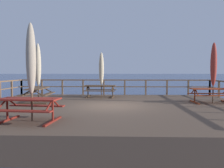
{
  "coord_description": "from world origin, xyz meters",
  "views": [
    {
      "loc": [
        0.43,
        -10.95,
        2.46
      ],
      "look_at": [
        0.0,
        0.8,
        1.84
      ],
      "focal_mm": 36.65,
      "sensor_mm": 36.0,
      "label": 1
    }
  ],
  "objects_px": {
    "picnic_table_front_right": "(211,92)",
    "picnic_table_mid_left": "(100,88)",
    "picnic_table_back_right": "(38,92)",
    "patio_umbrella_short_front": "(31,59)",
    "patio_umbrella_short_back": "(38,65)",
    "patio_umbrella_tall_back_left": "(101,69)",
    "patio_umbrella_tall_front": "(214,65)",
    "picnic_table_mid_right": "(30,105)"
  },
  "relations": [
    {
      "from": "picnic_table_front_right",
      "to": "picnic_table_back_right",
      "type": "relative_size",
      "value": 0.94
    },
    {
      "from": "picnic_table_back_right",
      "to": "patio_umbrella_short_back",
      "type": "height_order",
      "value": "patio_umbrella_short_back"
    },
    {
      "from": "picnic_table_front_right",
      "to": "picnic_table_mid_left",
      "type": "height_order",
      "value": "same"
    },
    {
      "from": "patio_umbrella_short_front",
      "to": "patio_umbrella_tall_back_left",
      "type": "distance_m",
      "value": 7.48
    },
    {
      "from": "picnic_table_mid_left",
      "to": "patio_umbrella_tall_back_left",
      "type": "xyz_separation_m",
      "value": [
        0.08,
        0.01,
        1.27
      ]
    },
    {
      "from": "patio_umbrella_short_back",
      "to": "picnic_table_back_right",
      "type": "bearing_deg",
      "value": 163.22
    },
    {
      "from": "picnic_table_mid_left",
      "to": "patio_umbrella_tall_front",
      "type": "xyz_separation_m",
      "value": [
        6.13,
        -2.57,
        1.44
      ]
    },
    {
      "from": "picnic_table_back_right",
      "to": "patio_umbrella_short_back",
      "type": "relative_size",
      "value": 0.72
    },
    {
      "from": "patio_umbrella_short_front",
      "to": "patio_umbrella_short_back",
      "type": "height_order",
      "value": "patio_umbrella_short_front"
    },
    {
      "from": "patio_umbrella_short_back",
      "to": "patio_umbrella_short_front",
      "type": "bearing_deg",
      "value": -72.49
    },
    {
      "from": "patio_umbrella_tall_front",
      "to": "patio_umbrella_tall_back_left",
      "type": "distance_m",
      "value": 6.59
    },
    {
      "from": "picnic_table_mid_right",
      "to": "patio_umbrella_tall_front",
      "type": "distance_m",
      "value": 9.26
    },
    {
      "from": "picnic_table_mid_left",
      "to": "picnic_table_back_right",
      "type": "xyz_separation_m",
      "value": [
        -3.16,
        -2.52,
        0.01
      ]
    },
    {
      "from": "patio_umbrella_tall_front",
      "to": "patio_umbrella_short_front",
      "type": "xyz_separation_m",
      "value": [
        -7.76,
        -4.7,
        0.04
      ]
    },
    {
      "from": "picnic_table_front_right",
      "to": "patio_umbrella_tall_back_left",
      "type": "relative_size",
      "value": 0.74
    },
    {
      "from": "patio_umbrella_tall_front",
      "to": "patio_umbrella_short_front",
      "type": "relative_size",
      "value": 0.98
    },
    {
      "from": "picnic_table_back_right",
      "to": "patio_umbrella_tall_back_left",
      "type": "relative_size",
      "value": 0.79
    },
    {
      "from": "patio_umbrella_short_back",
      "to": "picnic_table_mid_left",
      "type": "bearing_deg",
      "value": 39.09
    },
    {
      "from": "picnic_table_mid_right",
      "to": "patio_umbrella_tall_front",
      "type": "relative_size",
      "value": 0.65
    },
    {
      "from": "patio_umbrella_tall_front",
      "to": "patio_umbrella_tall_back_left",
      "type": "relative_size",
      "value": 1.09
    },
    {
      "from": "picnic_table_front_right",
      "to": "picnic_table_mid_left",
      "type": "distance_m",
      "value": 6.57
    },
    {
      "from": "picnic_table_mid_right",
      "to": "picnic_table_mid_left",
      "type": "xyz_separation_m",
      "value": [
        1.67,
        7.33,
        0.0
      ]
    },
    {
      "from": "picnic_table_front_right",
      "to": "patio_umbrella_tall_front",
      "type": "height_order",
      "value": "patio_umbrella_tall_front"
    },
    {
      "from": "picnic_table_front_right",
      "to": "patio_umbrella_tall_back_left",
      "type": "bearing_deg",
      "value": 157.18
    },
    {
      "from": "picnic_table_mid_left",
      "to": "patio_umbrella_short_front",
      "type": "relative_size",
      "value": 0.65
    },
    {
      "from": "picnic_table_back_right",
      "to": "patio_umbrella_short_front",
      "type": "relative_size",
      "value": 0.7
    },
    {
      "from": "picnic_table_back_right",
      "to": "patio_umbrella_short_back",
      "type": "xyz_separation_m",
      "value": [
        0.05,
        -0.01,
        1.44
      ]
    },
    {
      "from": "picnic_table_back_right",
      "to": "patio_umbrella_short_front",
      "type": "bearing_deg",
      "value": -72.02
    },
    {
      "from": "picnic_table_mid_left",
      "to": "patio_umbrella_short_back",
      "type": "distance_m",
      "value": 4.27
    },
    {
      "from": "picnic_table_mid_left",
      "to": "patio_umbrella_short_front",
      "type": "bearing_deg",
      "value": -102.6
    },
    {
      "from": "picnic_table_front_right",
      "to": "patio_umbrella_short_front",
      "type": "height_order",
      "value": "patio_umbrella_short_front"
    },
    {
      "from": "picnic_table_front_right",
      "to": "patio_umbrella_short_front",
      "type": "bearing_deg",
      "value": -148.29
    },
    {
      "from": "patio_umbrella_tall_back_left",
      "to": "patio_umbrella_tall_front",
      "type": "bearing_deg",
      "value": -23.06
    },
    {
      "from": "picnic_table_mid_right",
      "to": "patio_umbrella_short_back",
      "type": "height_order",
      "value": "patio_umbrella_short_back"
    },
    {
      "from": "patio_umbrella_tall_front",
      "to": "picnic_table_mid_right",
      "type": "bearing_deg",
      "value": -148.59
    },
    {
      "from": "picnic_table_mid_right",
      "to": "patio_umbrella_short_front",
      "type": "height_order",
      "value": "patio_umbrella_short_front"
    },
    {
      "from": "patio_umbrella_tall_back_left",
      "to": "patio_umbrella_short_back",
      "type": "bearing_deg",
      "value": -141.47
    },
    {
      "from": "picnic_table_front_right",
      "to": "patio_umbrella_short_back",
      "type": "bearing_deg",
      "value": -179.87
    },
    {
      "from": "picnic_table_front_right",
      "to": "picnic_table_mid_right",
      "type": "relative_size",
      "value": 1.04
    },
    {
      "from": "picnic_table_mid_right",
      "to": "patio_umbrella_tall_back_left",
      "type": "bearing_deg",
      "value": 76.63
    },
    {
      "from": "picnic_table_mid_left",
      "to": "picnic_table_back_right",
      "type": "height_order",
      "value": "same"
    },
    {
      "from": "picnic_table_front_right",
      "to": "picnic_table_mid_left",
      "type": "xyz_separation_m",
      "value": [
        -6.07,
        2.51,
        -0.0
      ]
    }
  ]
}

